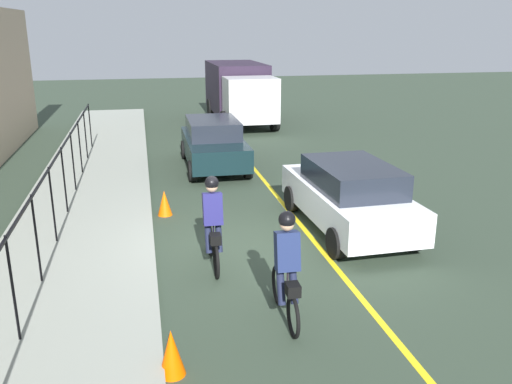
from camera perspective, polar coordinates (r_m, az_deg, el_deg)
ground_plane at (r=11.26m, az=-1.34°, el=-6.25°), size 80.00×80.00×0.00m
lane_line_centre at (r=11.64m, az=6.46°, el=-5.55°), size 36.00×0.12×0.01m
sidewalk at (r=11.18m, az=-18.87°, el=-6.99°), size 40.00×3.20×0.15m
iron_fence at (r=11.75m, az=-20.87°, el=0.55°), size 19.08×0.04×1.60m
cyclist_lead at (r=10.21m, az=-4.57°, el=-3.31°), size 1.71×0.37×1.83m
cyclist_follow at (r=8.36m, az=3.25°, el=-8.04°), size 1.71×0.37×1.83m
patrol_sedan at (r=12.33m, az=9.75°, el=-0.31°), size 4.45×2.03×1.58m
parked_sedan_rear at (r=17.73m, az=-4.50°, el=5.19°), size 4.42×1.95×1.58m
box_truck_background at (r=26.19m, az=-1.80°, el=10.68°), size 6.73×2.60×2.78m
traffic_cone_near at (r=13.44m, az=-9.63°, el=-1.15°), size 0.36×0.36×0.62m
traffic_cone_far at (r=7.53m, az=-8.90°, el=-16.39°), size 0.36×0.36×0.66m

